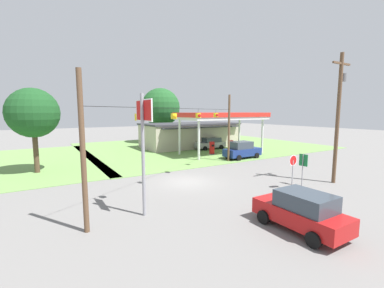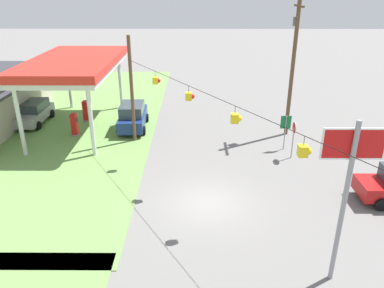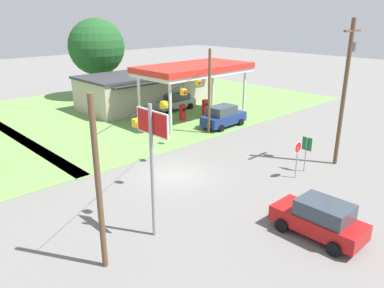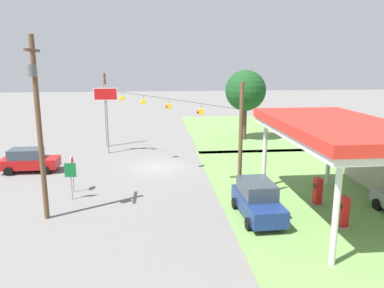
{
  "view_description": "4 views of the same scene",
  "coord_description": "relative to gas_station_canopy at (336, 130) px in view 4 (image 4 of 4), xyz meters",
  "views": [
    {
      "loc": [
        -10.07,
        -17.21,
        5.53
      ],
      "look_at": [
        2.59,
        3.5,
        2.5
      ],
      "focal_mm": 24.0,
      "sensor_mm": 36.0,
      "label": 1
    },
    {
      "loc": [
        -16.66,
        0.73,
        10.53
      ],
      "look_at": [
        2.03,
        0.83,
        2.46
      ],
      "focal_mm": 35.0,
      "sensor_mm": 36.0,
      "label": 2
    },
    {
      "loc": [
        -14.85,
        -17.2,
        10.1
      ],
      "look_at": [
        2.13,
        0.66,
        1.55
      ],
      "focal_mm": 35.0,
      "sensor_mm": 36.0,
      "label": 3
    },
    {
      "loc": [
        29.95,
        -0.14,
        8.59
      ],
      "look_at": [
        5.32,
        2.36,
        3.09
      ],
      "focal_mm": 35.0,
      "sensor_mm": 36.0,
      "label": 4
    }
  ],
  "objects": [
    {
      "name": "ground_plane",
      "position": [
        -10.94,
        -9.6,
        -4.95
      ],
      "size": [
        160.0,
        160.0,
        0.0
      ],
      "primitive_type": "plane",
      "color": "slate"
    },
    {
      "name": "grass_verge_opposite_corner",
      "position": [
        -26.94,
        6.4,
        -4.93
      ],
      "size": [
        24.0,
        24.0,
        0.04
      ],
      "primitive_type": "cube",
      "color": "#6B934C",
      "rests_on": "ground"
    },
    {
      "name": "gas_station_canopy",
      "position": [
        0.0,
        0.0,
        0.0
      ],
      "size": [
        11.63,
        6.0,
        5.46
      ],
      "color": "silver",
      "rests_on": "ground"
    },
    {
      "name": "fuel_pump_near",
      "position": [
        -1.59,
        -0.0,
        -4.14
      ],
      "size": [
        0.71,
        0.56,
        1.7
      ],
      "color": "gray",
      "rests_on": "ground"
    },
    {
      "name": "fuel_pump_far",
      "position": [
        1.59,
        -0.0,
        -4.14
      ],
      "size": [
        0.71,
        0.56,
        1.7
      ],
      "color": "gray",
      "rests_on": "ground"
    },
    {
      "name": "car_at_pumps_front",
      "position": [
        -0.17,
        -4.13,
        -3.92
      ],
      "size": [
        4.76,
        2.23,
        2.06
      ],
      "rotation": [
        0.0,
        0.0,
        0.03
      ],
      "color": "navy",
      "rests_on": "ground"
    },
    {
      "name": "car_on_crossroad",
      "position": [
        -10.66,
        -19.69,
        -4.0
      ],
      "size": [
        2.12,
        4.35,
        1.87
      ],
      "rotation": [
        0.0,
        0.0,
        1.57
      ],
      "color": "#AD1414",
      "rests_on": "ground"
    },
    {
      "name": "stop_sign_roadside",
      "position": [
        -5.47,
        -15.23,
        -3.14
      ],
      "size": [
        0.8,
        0.08,
        2.5
      ],
      "rotation": [
        0.0,
        0.0,
        3.14
      ],
      "color": "#99999E",
      "rests_on": "ground"
    },
    {
      "name": "stop_sign_overhead",
      "position": [
        -16.23,
        -14.18,
        -0.33
      ],
      "size": [
        0.22,
        2.16,
        6.48
      ],
      "color": "gray",
      "rests_on": "ground"
    },
    {
      "name": "route_sign",
      "position": [
        -4.03,
        -15.03,
        -3.24
      ],
      "size": [
        0.1,
        0.7,
        2.4
      ],
      "color": "gray",
      "rests_on": "ground"
    },
    {
      "name": "utility_pole_main",
      "position": [
        -1.19,
        -15.83,
        0.59
      ],
      "size": [
        2.2,
        0.44,
        9.92
      ],
      "color": "brown",
      "rests_on": "ground"
    },
    {
      "name": "signal_span_gantry",
      "position": [
        -10.94,
        -9.61,
        -0.87
      ],
      "size": [
        16.9,
        10.24,
        7.43
      ],
      "color": "brown",
      "rests_on": "ground"
    },
    {
      "name": "tree_west_verge",
      "position": [
        -21.12,
        0.19,
        0.47
      ],
      "size": [
        4.42,
        4.42,
        7.67
      ],
      "color": "#4C3828",
      "rests_on": "ground"
    }
  ]
}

